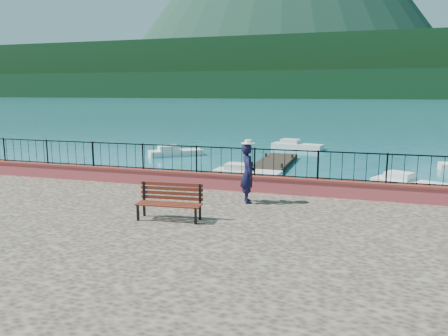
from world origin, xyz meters
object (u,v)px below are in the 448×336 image
Objects in this scene: boat_3 at (176,150)px; boat_4 at (297,144)px; boat_0 at (247,171)px; park_bench at (170,209)px; person at (248,173)px; boat_1 at (409,181)px.

boat_4 is (8.06, 6.73, 0.00)m from boat_3.
park_bench is at bearing -82.52° from boat_0.
park_bench is 12.31m from boat_0.
person is 0.45× the size of boat_4.
park_bench reaches higher than boat_1.
boat_3 is 10.50m from boat_4.
person is 0.48× the size of boat_3.
boat_3 is at bearing 5.92° from person.
boat_4 is (-1.59, 23.05, -1.75)m from person.
boat_3 is (-9.65, 16.31, -1.75)m from person.
park_bench is 0.44× the size of boat_4.
boat_4 is at bearing 144.79° from boat_1.
boat_0 is (-0.90, 12.23, -1.10)m from park_bench.
park_bench is at bearing -78.35° from boat_4.
boat_0 is 0.94× the size of boat_3.
park_bench is 25.61m from boat_4.
person reaches higher than boat_1.
person reaches higher than boat_0.
boat_1 is at bearing -61.84° from boat_3.
boat_3 is at bearing -128.48° from boat_4.
boat_4 is at bearing 84.71° from park_bench.
boat_0 is (-2.49, 9.69, -1.75)m from person.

